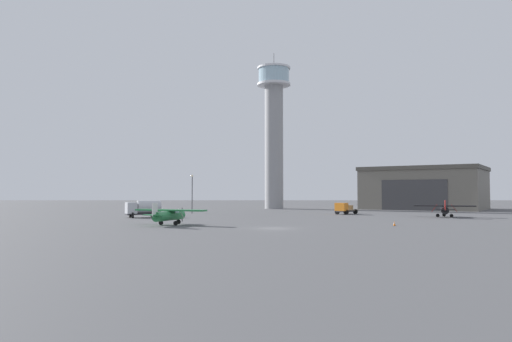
# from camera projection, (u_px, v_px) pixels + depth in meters

# --- Properties ---
(ground_plane) EXTENTS (400.00, 400.00, 0.00)m
(ground_plane) POSITION_uv_depth(u_px,v_px,m) (274.00, 228.00, 58.77)
(ground_plane) COLOR #545456
(control_tower) EXTENTS (9.16, 9.16, 43.01)m
(control_tower) POSITION_uv_depth(u_px,v_px,m) (274.00, 125.00, 129.40)
(control_tower) COLOR gray
(control_tower) RESTS_ON ground_plane
(hangar) EXTENTS (37.77, 36.10, 11.11)m
(hangar) POSITION_uv_depth(u_px,v_px,m) (425.00, 188.00, 125.87)
(hangar) COLOR #6B665B
(hangar) RESTS_ON ground_plane
(airplane_green) EXTENTS (10.39, 8.22, 3.13)m
(airplane_green) POSITION_uv_depth(u_px,v_px,m) (169.00, 215.00, 64.37)
(airplane_green) COLOR #287A42
(airplane_green) RESTS_ON ground_plane
(airplane_black) EXTENTS (10.36, 8.18, 3.11)m
(airplane_black) POSITION_uv_depth(u_px,v_px,m) (444.00, 209.00, 84.77)
(airplane_black) COLOR black
(airplane_black) RESTS_ON ground_plane
(truck_flatbed_orange) EXTENTS (5.57, 5.97, 2.35)m
(truck_flatbed_orange) POSITION_uv_depth(u_px,v_px,m) (345.00, 209.00, 95.85)
(truck_flatbed_orange) COLOR #38383D
(truck_flatbed_orange) RESTS_ON ground_plane
(truck_fuel_tanker_silver) EXTENTS (6.43, 4.77, 3.04)m
(truck_fuel_tanker_silver) POSITION_uv_depth(u_px,v_px,m) (144.00, 208.00, 84.11)
(truck_fuel_tanker_silver) COLOR #38383D
(truck_fuel_tanker_silver) RESTS_ON ground_plane
(light_post_east) EXTENTS (0.44, 0.44, 8.19)m
(light_post_east) POSITION_uv_depth(u_px,v_px,m) (192.00, 190.00, 99.17)
(light_post_east) COLOR #38383D
(light_post_east) RESTS_ON ground_plane
(traffic_cone_near_left) EXTENTS (0.36, 0.36, 0.62)m
(traffic_cone_near_left) POSITION_uv_depth(u_px,v_px,m) (394.00, 224.00, 63.09)
(traffic_cone_near_left) COLOR black
(traffic_cone_near_left) RESTS_ON ground_plane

